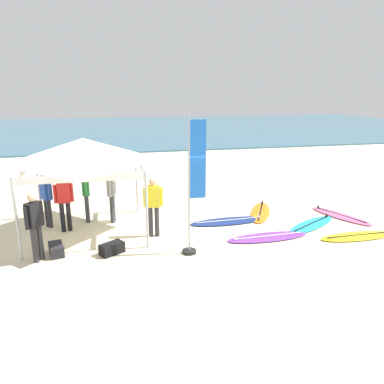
% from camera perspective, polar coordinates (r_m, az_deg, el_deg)
% --- Properties ---
extents(ground_plane, '(80.00, 80.00, 0.00)m').
position_cam_1_polar(ground_plane, '(10.40, -0.70, -6.86)').
color(ground_plane, beige).
extents(sea, '(80.00, 36.00, 0.10)m').
position_cam_1_polar(sea, '(42.72, -10.53, 9.93)').
color(sea, '#386B84').
rests_on(sea, ground).
extents(canopy_tent, '(3.21, 3.21, 2.75)m').
position_cam_1_polar(canopy_tent, '(10.49, -16.83, 6.24)').
color(canopy_tent, '#B7B7BC').
rests_on(canopy_tent, ground).
extents(surfboard_cyan, '(2.26, 1.62, 0.19)m').
position_cam_1_polar(surfboard_cyan, '(11.72, 18.41, -4.88)').
color(surfboard_cyan, '#23B2CC').
rests_on(surfboard_cyan, ground).
extents(surfboard_orange, '(1.57, 2.27, 0.19)m').
position_cam_1_polar(surfboard_orange, '(12.46, 10.79, -3.14)').
color(surfboard_orange, orange).
rests_on(surfboard_orange, ground).
extents(surfboard_yellow, '(2.27, 0.61, 0.19)m').
position_cam_1_polar(surfboard_yellow, '(11.27, 24.75, -6.36)').
color(surfboard_yellow, yellow).
rests_on(surfboard_yellow, ground).
extents(surfboard_purple, '(2.41, 0.71, 0.19)m').
position_cam_1_polar(surfboard_purple, '(10.41, 11.86, -6.98)').
color(surfboard_purple, purple).
rests_on(surfboard_purple, ground).
extents(surfboard_pink, '(1.31, 2.25, 0.19)m').
position_cam_1_polar(surfboard_pink, '(12.86, 22.44, -3.48)').
color(surfboard_pink, pink).
rests_on(surfboard_pink, ground).
extents(surfboard_navy, '(2.52, 0.74, 0.19)m').
position_cam_1_polar(surfboard_navy, '(11.46, 5.85, -4.59)').
color(surfboard_navy, navy).
rests_on(surfboard_navy, ground).
extents(person_red, '(0.54, 0.28, 1.71)m').
position_cam_1_polar(person_red, '(11.03, -19.61, -1.05)').
color(person_red, black).
rests_on(person_red, ground).
extents(person_blue, '(0.38, 0.47, 1.71)m').
position_cam_1_polar(person_blue, '(11.58, -22.07, -0.53)').
color(person_blue, '#2D2D33').
rests_on(person_blue, ground).
extents(person_yellow, '(0.55, 0.26, 1.71)m').
position_cam_1_polar(person_yellow, '(10.08, -6.15, -1.73)').
color(person_yellow, '#2D2D33').
rests_on(person_yellow, ground).
extents(person_grey, '(0.29, 0.54, 1.71)m').
position_cam_1_polar(person_grey, '(11.42, -12.62, 0.04)').
color(person_grey, '#383842').
rests_on(person_grey, ground).
extents(person_green, '(0.25, 0.55, 1.71)m').
position_cam_1_polar(person_green, '(11.66, -16.47, 0.09)').
color(person_green, '#383842').
rests_on(person_green, ground).
extents(person_black, '(0.39, 0.46, 1.71)m').
position_cam_1_polar(person_black, '(9.31, -23.63, -4.43)').
color(person_black, '#2D2D33').
rests_on(person_black, ground).
extents(banner_flag, '(0.60, 0.36, 3.40)m').
position_cam_1_polar(banner_flag, '(8.80, 0.26, -0.21)').
color(banner_flag, '#99999E').
rests_on(banner_flag, ground).
extents(gear_bag_near_tent, '(0.45, 0.66, 0.28)m').
position_cam_1_polar(gear_bag_near_tent, '(9.79, -20.70, -8.51)').
color(gear_bag_near_tent, '#232328').
rests_on(gear_bag_near_tent, ground).
extents(gear_bag_by_pole, '(0.68, 0.59, 0.28)m').
position_cam_1_polar(gear_bag_by_pole, '(9.45, -12.57, -8.72)').
color(gear_bag_by_pole, black).
rests_on(gear_bag_by_pole, ground).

